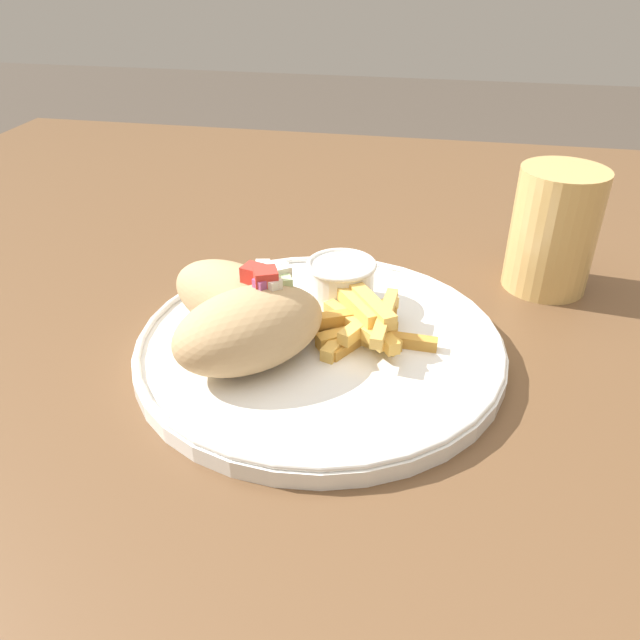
{
  "coord_description": "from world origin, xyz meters",
  "views": [
    {
      "loc": [
        0.11,
        -0.44,
        1.01
      ],
      "look_at": [
        0.02,
        -0.01,
        0.74
      ],
      "focal_mm": 35.0,
      "sensor_mm": 36.0,
      "label": 1
    }
  ],
  "objects_px": {
    "pita_sandwich_far": "(236,297)",
    "sauce_ramekin": "(341,280)",
    "pita_sandwich_near": "(250,328)",
    "plate": "(320,344)",
    "water_glass": "(552,236)",
    "fries_pile": "(360,323)"
  },
  "relations": [
    {
      "from": "pita_sandwich_far",
      "to": "sauce_ramekin",
      "type": "bearing_deg",
      "value": 63.37
    },
    {
      "from": "pita_sandwich_far",
      "to": "sauce_ramekin",
      "type": "distance_m",
      "value": 0.1
    },
    {
      "from": "pita_sandwich_near",
      "to": "pita_sandwich_far",
      "type": "relative_size",
      "value": 1.01
    },
    {
      "from": "pita_sandwich_near",
      "to": "pita_sandwich_far",
      "type": "height_order",
      "value": "pita_sandwich_near"
    },
    {
      "from": "plate",
      "to": "water_glass",
      "type": "bearing_deg",
      "value": 39.45
    },
    {
      "from": "fries_pile",
      "to": "water_glass",
      "type": "bearing_deg",
      "value": 42.14
    },
    {
      "from": "water_glass",
      "to": "fries_pile",
      "type": "bearing_deg",
      "value": -137.86
    },
    {
      "from": "pita_sandwich_near",
      "to": "sauce_ramekin",
      "type": "relative_size",
      "value": 2.27
    },
    {
      "from": "pita_sandwich_far",
      "to": "fries_pile",
      "type": "xyz_separation_m",
      "value": [
        0.11,
        0.01,
        -0.02
      ]
    },
    {
      "from": "pita_sandwich_far",
      "to": "water_glass",
      "type": "height_order",
      "value": "water_glass"
    },
    {
      "from": "fries_pile",
      "to": "water_glass",
      "type": "height_order",
      "value": "water_glass"
    },
    {
      "from": "plate",
      "to": "pita_sandwich_far",
      "type": "distance_m",
      "value": 0.08
    },
    {
      "from": "fries_pile",
      "to": "sauce_ramekin",
      "type": "distance_m",
      "value": 0.06
    },
    {
      "from": "water_glass",
      "to": "sauce_ramekin",
      "type": "bearing_deg",
      "value": -152.93
    },
    {
      "from": "plate",
      "to": "water_glass",
      "type": "height_order",
      "value": "water_glass"
    },
    {
      "from": "plate",
      "to": "water_glass",
      "type": "distance_m",
      "value": 0.26
    },
    {
      "from": "pita_sandwich_near",
      "to": "sauce_ramekin",
      "type": "xyz_separation_m",
      "value": [
        0.05,
        0.11,
        -0.01
      ]
    },
    {
      "from": "pita_sandwich_far",
      "to": "plate",
      "type": "bearing_deg",
      "value": 21.96
    },
    {
      "from": "sauce_ramekin",
      "to": "water_glass",
      "type": "distance_m",
      "value": 0.22
    },
    {
      "from": "water_glass",
      "to": "plate",
      "type": "bearing_deg",
      "value": -140.55
    },
    {
      "from": "sauce_ramekin",
      "to": "pita_sandwich_far",
      "type": "bearing_deg",
      "value": -144.29
    },
    {
      "from": "pita_sandwich_far",
      "to": "water_glass",
      "type": "relative_size",
      "value": 1.19
    }
  ]
}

